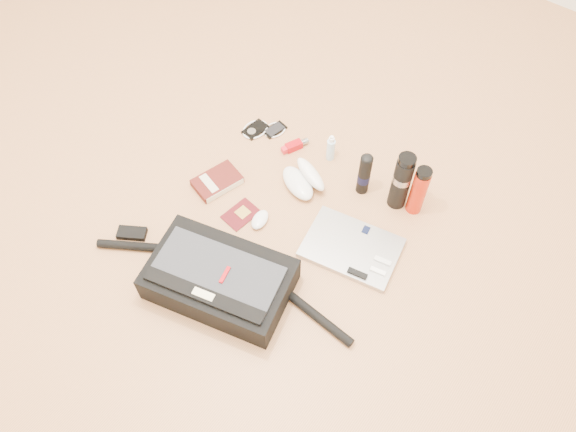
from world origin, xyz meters
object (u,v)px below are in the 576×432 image
(book, at_px, (217,182))
(thermos_red, at_px, (419,191))
(thermos_black, at_px, (401,181))
(laptop, at_px, (352,248))
(messenger_bag, at_px, (219,279))

(book, relative_size, thermos_red, 0.89)
(thermos_black, xyz_separation_m, thermos_red, (0.07, 0.02, -0.02))
(laptop, bearing_deg, book, 175.78)
(laptop, distance_m, thermos_red, 0.33)
(book, bearing_deg, laptop, 22.86)
(thermos_black, height_order, thermos_red, thermos_black)
(messenger_bag, relative_size, thermos_red, 4.19)
(messenger_bag, relative_size, book, 4.69)
(thermos_red, bearing_deg, book, -151.44)
(messenger_bag, xyz_separation_m, thermos_black, (0.30, 0.69, 0.07))
(thermos_black, bearing_deg, book, -149.93)
(book, distance_m, thermos_red, 0.78)
(messenger_bag, distance_m, book, 0.46)
(messenger_bag, distance_m, thermos_black, 0.75)
(laptop, bearing_deg, messenger_bag, -135.73)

